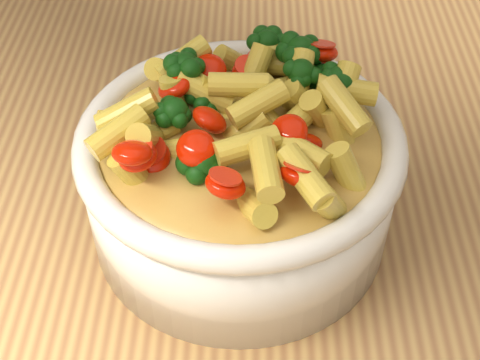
{
  "coord_description": "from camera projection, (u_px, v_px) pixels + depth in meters",
  "views": [
    {
      "loc": [
        -0.0,
        -0.4,
        1.35
      ],
      "look_at": [
        -0.01,
        -0.0,
        0.96
      ],
      "focal_mm": 50.0,
      "sensor_mm": 36.0,
      "label": 1
    }
  ],
  "objects": [
    {
      "name": "pasta_salad",
      "position": [
        240.0,
        113.0,
        0.51
      ],
      "size": [
        0.21,
        0.21,
        0.05
      ],
      "color": "#EACF4A",
      "rests_on": "serving_bowl"
    },
    {
      "name": "serving_bowl",
      "position": [
        240.0,
        179.0,
        0.56
      ],
      "size": [
        0.26,
        0.26,
        0.11
      ],
      "color": "white",
      "rests_on": "table"
    },
    {
      "name": "table",
      "position": [
        249.0,
        288.0,
        0.67
      ],
      "size": [
        1.2,
        0.8,
        0.9
      ],
      "color": "#B1874C",
      "rests_on": "ground"
    }
  ]
}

